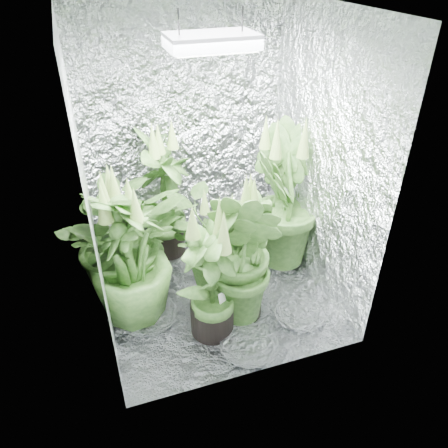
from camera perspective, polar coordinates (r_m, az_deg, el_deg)
name	(u,v)px	position (r m, az deg, el deg)	size (l,w,h in m)	color
ground	(215,291)	(3.44, -1.16, -8.80)	(1.60, 1.60, 0.00)	silver
walls	(213,176)	(2.87, -1.39, 6.26)	(1.62, 1.62, 2.00)	silver
ceiling	(211,7)	(2.58, -1.71, 26.50)	(1.60, 1.60, 0.01)	silver
grow_lamp	(212,42)	(2.61, -1.64, 22.71)	(0.50, 0.30, 0.22)	gray
plant_a	(123,239)	(3.21, -13.03, -1.87)	(0.94, 0.94, 1.07)	black
plant_b	(164,196)	(3.59, -7.85, 3.66)	(0.76, 0.76, 1.20)	black
plant_c	(282,199)	(3.48, 7.64, 3.24)	(0.71, 0.71, 1.24)	black
plant_d	(129,260)	(2.98, -12.25, -4.62)	(0.78, 0.78, 1.11)	black
plant_e	(216,244)	(3.25, -0.99, -2.69)	(0.80, 0.80, 0.84)	black
plant_f	(211,278)	(2.83, -1.66, -7.09)	(0.61, 0.61, 1.03)	black
plant_g	(242,254)	(2.93, 2.38, -3.96)	(0.76, 0.76, 1.15)	black
circulation_fan	(258,222)	(3.99, 4.46, 0.28)	(0.13, 0.30, 0.34)	black
plant_label	(222,299)	(2.94, -0.23, -9.71)	(0.06, 0.01, 0.09)	white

